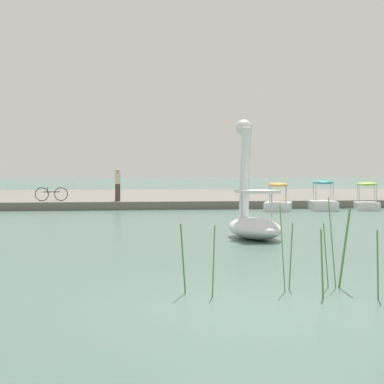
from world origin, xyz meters
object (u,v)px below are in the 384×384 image
pedal_boat_lime (367,202)px  pedal_boat_teal (323,202)px  person_on_path (118,184)px  bicycle_parked (51,194)px  swan_boat (253,216)px  pedal_boat_orange (278,203)px

pedal_boat_lime → pedal_boat_teal: bearing=175.4°
person_on_path → bicycle_parked: bearing=168.2°
person_on_path → pedal_boat_teal: bearing=-13.9°
swan_boat → pedal_boat_lime: 16.25m
pedal_boat_orange → pedal_boat_lime: size_ratio=1.14×
pedal_boat_lime → bicycle_parked: (-15.83, 3.41, 0.35)m
person_on_path → pedal_boat_lime: bearing=-12.3°
swan_boat → pedal_boat_lime: (9.16, 13.41, -0.21)m
pedal_boat_orange → person_on_path: 8.31m
pedal_boat_orange → pedal_boat_teal: 2.39m
pedal_boat_orange → person_on_path: person_on_path is taller
pedal_boat_lime → person_on_path: (-12.43, 2.70, 0.90)m
pedal_boat_orange → person_on_path: bearing=161.0°
swan_boat → person_on_path: size_ratio=2.07×
swan_boat → bicycle_parked: (-6.67, 16.82, 0.14)m
pedal_boat_teal → person_on_path: person_on_path is taller
swan_boat → bicycle_parked: 18.10m
swan_boat → person_on_path: swan_boat is taller
swan_boat → bicycle_parked: swan_boat is taller
swan_boat → pedal_boat_teal: size_ratio=1.38×
swan_boat → pedal_boat_lime: size_ratio=1.60×
swan_boat → pedal_boat_teal: bearing=63.0°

